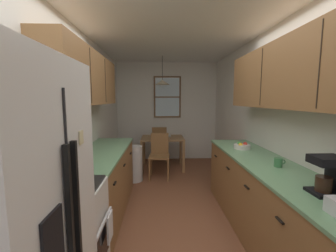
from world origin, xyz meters
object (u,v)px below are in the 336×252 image
(stove_range, at_px, (61,242))
(dining_chair_far, at_px, (159,142))
(storage_canister, at_px, (80,161))
(microwave_over_range, at_px, (35,87))
(coffee_maker, at_px, (331,174))
(fruit_bowl, at_px, (242,146))
(dining_chair_near, at_px, (159,153))
(trash_bin, at_px, (134,164))
(table_serving_bowl, at_px, (167,135))
(dining_table, at_px, (163,142))
(mug_by_coffeemaker, at_px, (279,162))

(stove_range, xyz_separation_m, dining_chair_far, (0.79, 3.90, 0.03))
(dining_chair_far, distance_m, storage_canister, 3.51)
(microwave_over_range, relative_size, coffee_maker, 2.18)
(coffee_maker, relative_size, fruit_bowl, 1.25)
(stove_range, relative_size, storage_canister, 6.15)
(dining_chair_near, xyz_separation_m, trash_bin, (-0.50, -0.19, -0.16))
(storage_canister, height_order, table_serving_bowl, storage_canister)
(dining_chair_near, height_order, coffee_maker, coffee_maker)
(microwave_over_range, distance_m, table_serving_bowl, 3.70)
(microwave_over_range, distance_m, trash_bin, 2.90)
(table_serving_bowl, bearing_deg, microwave_over_range, -107.44)
(coffee_maker, bearing_deg, dining_chair_far, 107.29)
(fruit_bowl, bearing_deg, storage_canister, -156.63)
(coffee_maker, height_order, table_serving_bowl, coffee_maker)
(dining_table, height_order, storage_canister, storage_canister)
(stove_range, xyz_separation_m, dining_table, (0.86, 3.32, 0.14))
(dining_chair_near, xyz_separation_m, dining_chair_far, (-0.00, 1.16, 0.00))
(storage_canister, relative_size, coffee_maker, 0.62)
(dining_table, xyz_separation_m, table_serving_bowl, (0.10, 0.10, 0.15))
(coffee_maker, bearing_deg, stove_range, 175.96)
(microwave_over_range, bearing_deg, table_serving_bowl, 72.56)
(dining_table, distance_m, coffee_maker, 3.68)
(stove_range, distance_m, coffee_maker, 2.13)
(stove_range, xyz_separation_m, trash_bin, (0.29, 2.54, -0.13))
(dining_chair_near, bearing_deg, dining_chair_far, 90.18)
(dining_chair_far, relative_size, table_serving_bowl, 4.31)
(dining_chair_near, height_order, fruit_bowl, fruit_bowl)
(trash_bin, height_order, coffee_maker, coffee_maker)
(coffee_maker, bearing_deg, table_serving_bowl, 106.96)
(trash_bin, relative_size, fruit_bowl, 3.01)
(stove_range, bearing_deg, table_serving_bowl, 74.31)
(dining_table, bearing_deg, storage_canister, -107.17)
(microwave_over_range, relative_size, table_serving_bowl, 2.99)
(dining_chair_near, height_order, dining_chair_far, same)
(microwave_over_range, height_order, storage_canister, microwave_over_range)
(dining_chair_far, xyz_separation_m, mug_by_coffeemaker, (1.24, -3.38, 0.45))
(microwave_over_range, relative_size, mug_by_coffeemaker, 5.25)
(mug_by_coffeemaker, bearing_deg, stove_range, -165.74)
(stove_range, distance_m, dining_chair_near, 2.85)
(dining_chair_far, xyz_separation_m, table_serving_bowl, (0.17, -0.48, 0.26))
(dining_table, distance_m, fruit_bowl, 2.27)
(fruit_bowl, bearing_deg, dining_table, 119.25)
(storage_canister, distance_m, coffee_maker, 2.15)
(coffee_maker, xyz_separation_m, table_serving_bowl, (-1.08, 3.56, -0.29))
(microwave_over_range, relative_size, fruit_bowl, 2.72)
(dining_table, bearing_deg, coffee_maker, -71.16)
(coffee_maker, bearing_deg, storage_canister, 162.39)
(storage_canister, relative_size, table_serving_bowl, 0.86)
(dining_table, xyz_separation_m, mug_by_coffeemaker, (1.16, -2.80, 0.34))
(dining_table, relative_size, dining_chair_far, 1.07)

